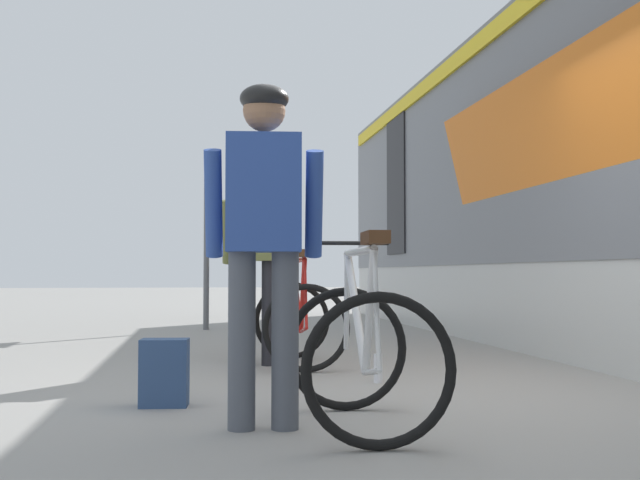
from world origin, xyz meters
name	(u,v)px	position (x,y,z in m)	size (l,w,h in m)	color
ground_plane	(446,397)	(0.00, 0.00, 0.00)	(80.00, 80.00, 0.00)	gray
cyclist_near_in_olive	(257,243)	(-1.07, 1.90, 1.05)	(0.63, 0.35, 1.76)	#232328
cyclist_far_in_blue	(264,222)	(-1.24, -0.83, 1.05)	(0.63, 0.35, 1.76)	#4C515B
bicycle_near_red	(299,319)	(-0.71, 1.86, 0.40)	(0.72, 1.08, 0.99)	black
bicycle_far_white	(361,349)	(-0.74, -0.89, 0.40)	(0.76, 1.10, 0.99)	black
backpack_on_platform	(164,373)	(-1.76, -0.06, 0.20)	(0.28, 0.18, 0.40)	navy
water_bottle_near_the_bikes	(378,368)	(-0.28, 0.71, 0.10)	(0.06, 0.06, 0.21)	silver
platform_sign_post	(207,215)	(-1.46, 6.26, 1.62)	(0.08, 0.70, 2.40)	#595B60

